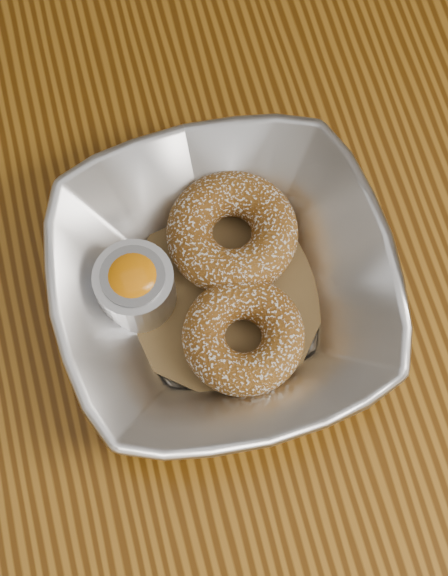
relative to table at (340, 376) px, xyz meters
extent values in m
plane|color=#565659|center=(0.00, 0.00, -0.65)|extent=(4.00, 4.00, 0.00)
cube|color=brown|center=(0.00, 0.00, 0.08)|extent=(1.20, 0.80, 0.04)
imported|color=silver|center=(-0.09, 0.06, 0.13)|extent=(0.24, 0.24, 0.06)
cube|color=brown|center=(-0.09, 0.06, 0.11)|extent=(0.20, 0.20, 0.00)
torus|color=brown|center=(-0.07, 0.10, 0.13)|extent=(0.11, 0.11, 0.03)
torus|color=brown|center=(-0.08, 0.02, 0.12)|extent=(0.09, 0.09, 0.03)
cylinder|color=silver|center=(-0.15, 0.07, 0.13)|extent=(0.06, 0.06, 0.04)
cylinder|color=gray|center=(-0.15, 0.07, 0.13)|extent=(0.05, 0.05, 0.04)
ellipsoid|color=orange|center=(-0.15, 0.07, 0.14)|extent=(0.04, 0.04, 0.03)
camera|label=1|loc=(-0.14, -0.15, 0.72)|focal=55.00mm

